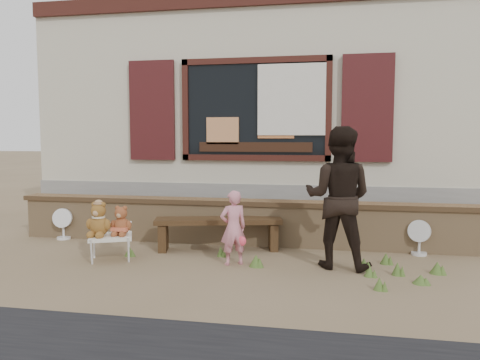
% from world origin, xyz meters
% --- Properties ---
extents(ground, '(80.00, 80.00, 0.00)m').
position_xyz_m(ground, '(0.00, 0.00, 0.00)').
color(ground, brown).
rests_on(ground, ground).
extents(shopfront, '(8.04, 5.13, 4.00)m').
position_xyz_m(shopfront, '(0.00, 4.49, 2.00)').
color(shopfront, '#C0B69C').
rests_on(shopfront, ground).
extents(brick_wall, '(7.10, 0.36, 0.67)m').
position_xyz_m(brick_wall, '(0.00, 1.00, 0.34)').
color(brick_wall, tan).
rests_on(brick_wall, ground).
extents(bench, '(1.82, 0.77, 0.46)m').
position_xyz_m(bench, '(-0.30, 0.56, 0.33)').
color(bench, '#332212').
rests_on(bench, ground).
extents(folding_chair, '(0.67, 0.64, 0.33)m').
position_xyz_m(folding_chair, '(-1.55, -0.22, 0.30)').
color(folding_chair, silver).
rests_on(folding_chair, ground).
extents(teddy_bear_left, '(0.42, 0.39, 0.45)m').
position_xyz_m(teddy_bear_left, '(-1.68, -0.28, 0.55)').
color(teddy_bear_left, brown).
rests_on(teddy_bear_left, folding_chair).
extents(teddy_bear_right, '(0.36, 0.34, 0.39)m').
position_xyz_m(teddy_bear_right, '(-1.43, -0.17, 0.52)').
color(teddy_bear_right, brown).
rests_on(teddy_bear_right, folding_chair).
extents(child, '(0.41, 0.36, 0.94)m').
position_xyz_m(child, '(0.05, -0.13, 0.47)').
color(child, pink).
rests_on(child, ground).
extents(adult, '(0.95, 0.80, 1.73)m').
position_xyz_m(adult, '(1.34, 0.00, 0.86)').
color(adult, black).
rests_on(adult, ground).
extents(fan_left, '(0.31, 0.21, 0.49)m').
position_xyz_m(fan_left, '(-2.86, 0.80, 0.25)').
color(fan_left, white).
rests_on(fan_left, ground).
extents(fan_right, '(0.31, 0.20, 0.49)m').
position_xyz_m(fan_right, '(2.44, 0.80, 0.24)').
color(fan_right, silver).
rests_on(fan_right, ground).
extents(grass_tufts, '(4.05, 1.19, 0.15)m').
position_xyz_m(grass_tufts, '(1.33, -0.17, 0.07)').
color(grass_tufts, '#496628').
rests_on(grass_tufts, ground).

